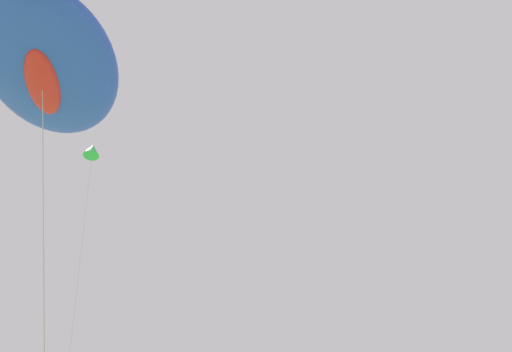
# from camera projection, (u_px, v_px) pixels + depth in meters

# --- Properties ---
(big_show_kite) EXTENTS (14.88, 7.85, 14.28)m
(big_show_kite) POSITION_uv_depth(u_px,v_px,m) (46.00, 54.00, 14.83)
(big_show_kite) COLOR blue
(big_show_kite) RESTS_ON ground
(small_kite_bird_shape) EXTENTS (1.28, 3.22, 20.31)m
(small_kite_bird_shape) POSITION_uv_depth(u_px,v_px,m) (92.00, 151.00, 28.64)
(small_kite_bird_shape) COLOR green
(small_kite_bird_shape) RESTS_ON ground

